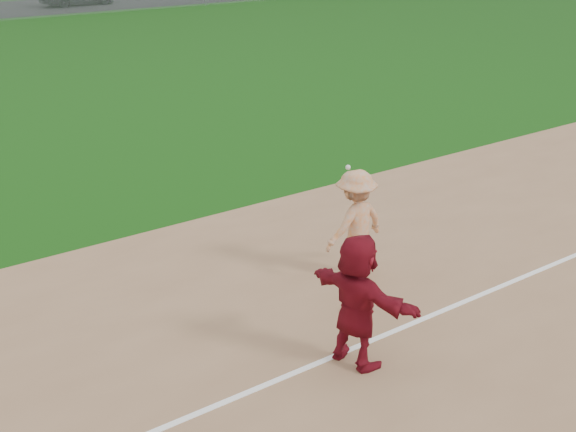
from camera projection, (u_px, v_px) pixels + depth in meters
ground at (341, 319)px, 11.70m from camera, size 160.00×160.00×0.00m
foul_line at (374, 339)px, 11.09m from camera, size 60.00×0.10×0.01m
first_base at (358, 310)px, 11.85m from camera, size 0.39×0.39×0.08m
base_runner at (357, 301)px, 10.16m from camera, size 0.92×1.95×2.02m
first_base_play at (355, 224)px, 12.74m from camera, size 1.35×0.85×2.29m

